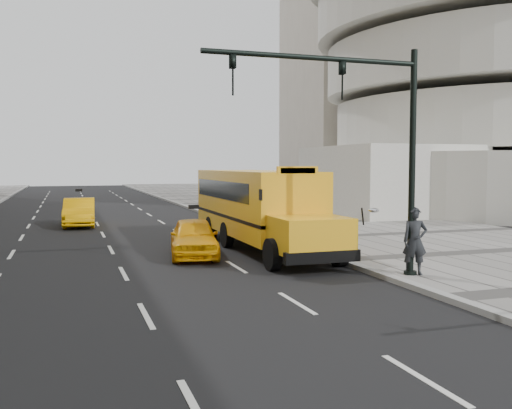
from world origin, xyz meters
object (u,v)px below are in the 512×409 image
object	(u,v)px
taxi_near	(194,237)
pedestrian	(415,241)
school_bus	(257,202)
traffic_signal	(368,133)
taxi_far	(79,212)

from	to	relation	value
taxi_near	pedestrian	xyz separation A→B (m)	(5.02, -5.98, 0.42)
taxi_near	pedestrian	size ratio (longest dim) A/B	2.10
school_bus	traffic_signal	world-z (taller)	traffic_signal
school_bus	taxi_far	bearing A→B (deg)	122.20
taxi_far	traffic_signal	xyz separation A→B (m)	(7.14, -17.64, 3.36)
taxi_near	traffic_signal	xyz separation A→B (m)	(3.52, -5.91, 3.41)
taxi_far	traffic_signal	world-z (taller)	traffic_signal
taxi_far	traffic_signal	size ratio (longest dim) A/B	0.70
pedestrian	traffic_signal	size ratio (longest dim) A/B	0.30
taxi_far	pedestrian	size ratio (longest dim) A/B	2.34
taxi_near	taxi_far	size ratio (longest dim) A/B	0.90
traffic_signal	taxi_near	bearing A→B (deg)	120.80
taxi_near	pedestrian	world-z (taller)	pedestrian
pedestrian	taxi_far	bearing A→B (deg)	132.12
taxi_far	traffic_signal	bearing A→B (deg)	-65.38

